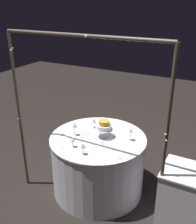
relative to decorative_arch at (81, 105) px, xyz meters
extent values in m
plane|color=black|center=(0.00, -0.38, -1.36)|extent=(12.00, 12.00, 0.00)
cylinder|color=#473D2D|center=(-0.92, 0.00, -0.32)|extent=(0.04, 0.04, 2.08)
cylinder|color=#473D2D|center=(0.92, 0.00, -0.32)|extent=(0.04, 0.04, 2.08)
cylinder|color=#473D2D|center=(0.00, 0.00, 0.72)|extent=(1.84, 0.04, 0.04)
sphere|color=#F9EAB2|center=(-0.91, -0.01, -0.68)|extent=(0.02, 0.02, 0.02)
sphere|color=#F9EAB2|center=(0.91, 0.01, 0.51)|extent=(0.02, 0.02, 0.02)
sphere|color=#F9EAB2|center=(-0.60, -0.01, 0.72)|extent=(0.02, 0.02, 0.02)
sphere|color=#F9EAB2|center=(-0.92, -0.01, -0.40)|extent=(0.02, 0.02, 0.02)
sphere|color=#F9EAB2|center=(0.92, 0.01, -0.35)|extent=(0.02, 0.02, 0.02)
sphere|color=#F9EAB2|center=(-0.08, 0.01, 0.72)|extent=(0.02, 0.02, 0.02)
sphere|color=#F9EAB2|center=(-0.92, 0.01, -0.11)|extent=(0.02, 0.02, 0.02)
sphere|color=#F9EAB2|center=(0.92, 0.00, -0.10)|extent=(0.02, 0.02, 0.02)
sphere|color=#F9EAB2|center=(0.43, 0.01, 0.72)|extent=(0.02, 0.02, 0.02)
sphere|color=#F9EAB2|center=(-0.93, 0.01, -0.17)|extent=(0.02, 0.02, 0.02)
sphere|color=#F9EAB2|center=(0.91, -0.01, 0.52)|extent=(0.02, 0.02, 0.02)
sphere|color=#F9EAB2|center=(0.91, 0.00, 0.72)|extent=(0.02, 0.02, 0.02)
cylinder|color=white|center=(0.00, -0.38, -0.98)|extent=(1.20, 1.20, 0.77)
cylinder|color=white|center=(0.00, -0.38, -0.58)|extent=(1.23, 1.23, 0.02)
cube|color=white|center=(-1.12, -0.19, -0.98)|extent=(0.45, 0.45, 0.77)
cube|color=white|center=(-1.12, -0.19, -0.59)|extent=(0.47, 0.47, 0.02)
cylinder|color=silver|center=(-0.06, -0.43, -0.57)|extent=(0.11, 0.11, 0.01)
cylinder|color=silver|center=(-0.06, -0.43, -0.52)|extent=(0.02, 0.02, 0.09)
cylinder|color=silver|center=(-0.06, -0.43, -0.47)|extent=(0.22, 0.22, 0.01)
cylinder|color=white|center=(-0.06, -0.43, -0.44)|extent=(0.19, 0.19, 0.06)
cylinder|color=gold|center=(-0.06, -0.43, -0.38)|extent=(0.13, 0.13, 0.06)
cylinder|color=silver|center=(0.17, -0.59, -0.57)|extent=(0.06, 0.06, 0.00)
cylinder|color=silver|center=(0.17, -0.59, -0.53)|extent=(0.01, 0.01, 0.08)
cone|color=silver|center=(0.17, -0.59, -0.46)|extent=(0.06, 0.06, 0.07)
cylinder|color=silver|center=(-0.38, -0.50, -0.57)|extent=(0.06, 0.06, 0.00)
cylinder|color=silver|center=(-0.38, -0.50, -0.51)|extent=(0.01, 0.01, 0.11)
cone|color=silver|center=(-0.38, -0.50, -0.44)|extent=(0.07, 0.07, 0.05)
cylinder|color=silver|center=(0.15, -0.03, -0.57)|extent=(0.06, 0.06, 0.00)
cylinder|color=silver|center=(0.15, -0.03, -0.53)|extent=(0.01, 0.01, 0.08)
cone|color=silver|center=(0.15, -0.03, -0.46)|extent=(0.06, 0.06, 0.06)
cylinder|color=silver|center=(0.29, -0.30, -0.57)|extent=(0.06, 0.06, 0.00)
cylinder|color=silver|center=(0.29, -0.30, -0.51)|extent=(0.01, 0.01, 0.11)
cone|color=silver|center=(0.29, -0.30, -0.43)|extent=(0.06, 0.06, 0.07)
cylinder|color=silver|center=(-0.03, 0.04, -0.57)|extent=(0.06, 0.06, 0.00)
cylinder|color=silver|center=(-0.03, 0.04, -0.53)|extent=(0.01, 0.01, 0.08)
cone|color=silver|center=(-0.03, 0.04, -0.46)|extent=(0.06, 0.06, 0.06)
cube|color=silver|center=(0.27, -0.14, -0.57)|extent=(0.20, 0.14, 0.01)
cube|color=white|center=(0.39, -0.21, -0.57)|extent=(0.09, 0.06, 0.01)
ellipsoid|color=#EA6B84|center=(-0.12, -0.29, -0.57)|extent=(0.04, 0.04, 0.00)
ellipsoid|color=#EA6B84|center=(-0.31, -0.19, -0.57)|extent=(0.04, 0.04, 0.00)
ellipsoid|color=#EA6B84|center=(0.15, -0.39, -0.57)|extent=(0.04, 0.03, 0.00)
ellipsoid|color=#EA6B84|center=(0.17, -0.38, -0.57)|extent=(0.04, 0.03, 0.00)
ellipsoid|color=#EA6B84|center=(-0.10, -0.15, -0.57)|extent=(0.04, 0.04, 0.00)
ellipsoid|color=#EA6B84|center=(0.26, -0.73, -0.57)|extent=(0.05, 0.04, 0.00)
ellipsoid|color=#EA6B84|center=(-0.14, -0.24, -0.57)|extent=(0.03, 0.03, 0.00)
ellipsoid|color=#EA6B84|center=(0.24, 0.05, -0.57)|extent=(0.03, 0.03, 0.00)
ellipsoid|color=#EA6B84|center=(0.52, -0.36, -0.57)|extent=(0.03, 0.02, 0.00)
ellipsoid|color=#EA6B84|center=(-0.05, -0.17, -0.57)|extent=(0.04, 0.03, 0.00)
ellipsoid|color=#EA6B84|center=(-0.44, -0.07, -0.57)|extent=(0.03, 0.04, 0.00)
ellipsoid|color=#EA6B84|center=(0.17, -0.28, -0.57)|extent=(0.04, 0.04, 0.00)
ellipsoid|color=#EA6B84|center=(-0.18, -0.49, -0.57)|extent=(0.04, 0.03, 0.00)
ellipsoid|color=#EA6B84|center=(0.46, -0.69, -0.57)|extent=(0.03, 0.03, 0.00)
camera|label=1|loc=(-1.36, 2.18, 1.02)|focal=41.83mm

